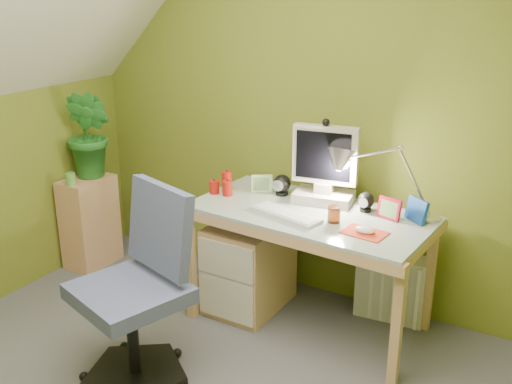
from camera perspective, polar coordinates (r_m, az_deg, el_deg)
The scene contains 19 objects.
wall_back at distance 3.75m, azimuth 4.73°, elevation 7.71°, with size 3.20×0.01×2.40m, color olive.
desk at distance 3.57m, azimuth 5.01°, elevation -7.26°, with size 1.35×0.68×0.72m, color tan, non-canonical shape.
monitor at distance 3.49m, azimuth 6.60°, elevation 3.03°, with size 0.37×0.22×0.51m, color #BEB5AB, non-canonical shape.
speaker_left at distance 3.64m, azimuth 2.49°, elevation 0.69°, with size 0.11×0.11×0.13m, color black, non-canonical shape.
speaker_right at distance 3.44m, azimuth 10.43°, elevation -0.94°, with size 0.09×0.09×0.11m, color black, non-canonical shape.
keyboard at distance 3.33m, azimuth 2.90°, elevation -2.17°, with size 0.42×0.13×0.02m, color silver.
mousepad at distance 3.16m, azimuth 10.29°, elevation -3.85°, with size 0.22×0.16×0.01m, color red.
mouse at distance 3.16m, azimuth 10.31°, elevation -3.59°, with size 0.11×0.07×0.04m, color white.
amber_tumbler at distance 3.27m, azimuth 7.44°, elevation -2.12°, with size 0.07×0.07×0.09m, color brown.
candle_cluster at distance 3.68m, azimuth -3.14°, elevation 0.85°, with size 0.16×0.14×0.12m, color #B2180F, non-canonical shape.
photo_frame_red at distance 3.36m, azimuth 12.58°, elevation -1.55°, with size 0.14×0.02×0.12m, color red.
photo_frame_blue at distance 3.36m, azimuth 15.06°, elevation -1.68°, with size 0.15×0.02×0.13m, color #164597.
photo_frame_green at distance 3.69m, azimuth 0.57°, elevation 0.81°, with size 0.13×0.02×0.11m, color #BBD693.
desk_lamp at distance 3.33m, azimuth 13.70°, elevation 2.55°, with size 0.56×0.24×0.60m, color silver, non-canonical shape.
side_ledge at distance 4.46m, azimuth -15.53°, elevation -2.75°, with size 0.24×0.37×0.65m, color tan.
potted_plant at distance 4.28m, azimuth -15.52°, elevation 5.32°, with size 0.34×0.28×0.62m, color #256F26.
green_cup at distance 4.23m, azimuth -17.23°, elevation 1.17°, with size 0.07×0.07×0.08m, color #65A545.
task_chair at distance 3.07m, azimuth -12.01°, elevation -9.03°, with size 0.58×0.58×1.04m, color #454D72, non-canonical shape.
radiator at distance 3.77m, azimuth 12.77°, elevation -8.77°, with size 0.41×0.17×0.41m, color silver.
Camera 1 is at (1.61, -1.70, 1.97)m, focal length 42.00 mm.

